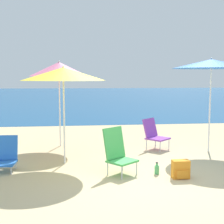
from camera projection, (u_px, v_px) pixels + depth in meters
The scene contains 10 objects.
ground_plane at pixel (142, 178), 5.70m from camera, with size 60.00×60.00×0.00m, color #C6B284.
sea_water at pixel (88, 95), 31.66m from camera, with size 60.00×40.00×0.01m.
beach_umbrella_yellow at pixel (63, 74), 6.44m from camera, with size 1.75×1.75×2.07m.
beach_umbrella_blue at pixel (211, 64), 7.49m from camera, with size 1.87×1.87×2.30m.
beach_umbrella_pink at pixel (59, 69), 8.13m from camera, with size 1.55×1.55×2.26m.
beach_chair_purple at pixel (154, 133), 7.97m from camera, with size 0.74×0.74×0.77m.
beach_chair_blue at pixel (5, 155), 6.14m from camera, with size 0.49×0.52×0.68m.
beach_chair_green at pixel (118, 151), 5.91m from camera, with size 0.69×0.70×0.88m.
backpack_orange at pixel (181, 169), 5.66m from camera, with size 0.31×0.20×0.33m.
water_bottle at pixel (157, 169), 5.92m from camera, with size 0.09×0.09×0.23m.
Camera 1 is at (-1.18, -5.43, 1.83)m, focal length 50.00 mm.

